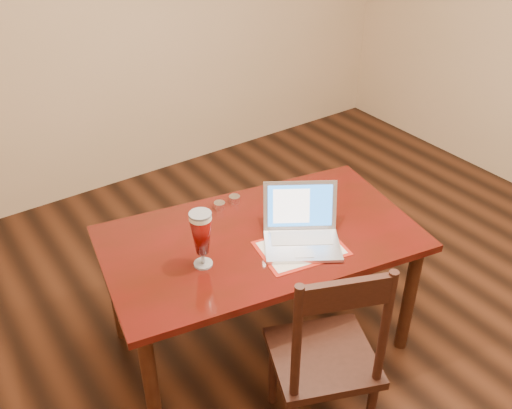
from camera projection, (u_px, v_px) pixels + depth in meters
ground at (368, 351)px, 3.15m from camera, size 5.00×5.00×0.00m
room_shell at (417, 32)px, 2.19m from camera, size 4.51×5.01×2.71m
dining_table at (261, 249)px, 2.86m from camera, size 1.68×1.14×1.01m
dining_chair at (326, 358)px, 2.47m from camera, size 0.57×0.56×1.05m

